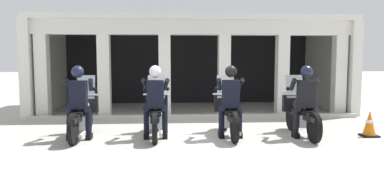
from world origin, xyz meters
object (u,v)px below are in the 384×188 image
object	(u,v)px
motorcycle_center_left	(156,114)
motorcycle_center_right	(228,113)
traffic_cone_flank	(370,124)
motorcycle_far_left	(82,114)
police_officer_far_right	(306,95)
motorcycle_far_right	(300,113)
police_officer_center_left	(155,95)
police_officer_center_right	(231,95)
police_officer_far_left	(79,96)

from	to	relation	value
motorcycle_center_left	motorcycle_center_right	size ratio (longest dim) A/B	1.00
motorcycle_center_left	traffic_cone_flank	world-z (taller)	motorcycle_center_left
motorcycle_far_left	police_officer_far_right	distance (m)	4.92
motorcycle_far_left	motorcycle_center_left	xyz separation A→B (m)	(1.63, 0.01, 0.00)
motorcycle_far_right	motorcycle_center_right	bearing A→B (deg)	174.54
motorcycle_far_right	traffic_cone_flank	distance (m)	1.53
police_officer_center_left	motorcycle_far_right	xyz separation A→B (m)	(3.26, 0.14, -0.44)
motorcycle_center_right	police_officer_center_left	bearing A→B (deg)	-171.21
police_officer_center_right	police_officer_center_left	bearing A→B (deg)	178.89
police_officer_far_left	police_officer_far_right	distance (m)	4.89
motorcycle_center_right	police_officer_far_left	bearing A→B (deg)	-175.41
police_officer_far_left	police_officer_center_right	xyz separation A→B (m)	(3.26, -0.02, 0.00)
police_officer_center_left	police_officer_far_right	size ratio (longest dim) A/B	1.00
motorcycle_center_right	traffic_cone_flank	size ratio (longest dim) A/B	3.46
motorcycle_far_left	police_officer_far_left	size ratio (longest dim) A/B	1.29
motorcycle_far_right	police_officer_far_right	world-z (taller)	police_officer_far_right
police_officer_center_right	motorcycle_far_right	size ratio (longest dim) A/B	0.78
motorcycle_center_left	traffic_cone_flank	xyz separation A→B (m)	(4.75, -0.38, -0.21)
police_officer_far_right	traffic_cone_flank	size ratio (longest dim) A/B	2.69
police_officer_far_left	police_officer_far_right	size ratio (longest dim) A/B	1.00
motorcycle_far_left	police_officer_far_right	world-z (taller)	police_officer_far_right
police_officer_center_left	motorcycle_center_left	bearing A→B (deg)	88.30
motorcycle_far_left	motorcycle_far_right	world-z (taller)	same
motorcycle_center_right	police_officer_far_right	bearing A→B (deg)	-13.56
motorcycle_far_right	police_officer_far_right	xyz separation A→B (m)	(-0.00, -0.28, 0.44)
motorcycle_center_left	traffic_cone_flank	distance (m)	4.77
police_officer_center_left	police_officer_far_right	xyz separation A→B (m)	(3.26, -0.14, 0.00)
police_officer_far_left	motorcycle_far_right	bearing A→B (deg)	7.56
motorcycle_far_left	police_officer_center_right	size ratio (longest dim) A/B	1.29
motorcycle_center_left	motorcycle_center_right	xyz separation A→B (m)	(1.63, -0.03, 0.00)
motorcycle_center_left	traffic_cone_flank	size ratio (longest dim) A/B	3.46
police_officer_center_left	police_officer_far_left	bearing A→B (deg)	178.89
motorcycle_far_left	traffic_cone_flank	xyz separation A→B (m)	(6.38, -0.37, -0.21)
police_officer_center_left	traffic_cone_flank	xyz separation A→B (m)	(4.75, -0.10, -0.65)
police_officer_center_right	motorcycle_far_left	bearing A→B (deg)	174.63
motorcycle_center_right	motorcycle_far_right	world-z (taller)	same
motorcycle_far_left	police_officer_far_right	bearing A→B (deg)	0.92
police_officer_center_right	police_officer_far_left	bearing A→B (deg)	179.61
motorcycle_center_left	police_officer_far_left	bearing A→B (deg)	-171.24
police_officer_center_left	police_officer_far_right	distance (m)	3.26
motorcycle_center_right	police_officer_far_right	world-z (taller)	police_officer_far_right
police_officer_far_right	traffic_cone_flank	world-z (taller)	police_officer_far_right
motorcycle_far_left	motorcycle_center_right	bearing A→B (deg)	5.39
police_officer_center_left	traffic_cone_flank	world-z (taller)	police_officer_center_left
police_officer_far_right	motorcycle_far_right	bearing A→B (deg)	88.11
police_officer_center_left	motorcycle_center_right	world-z (taller)	police_officer_center_left
motorcycle_far_left	motorcycle_center_left	size ratio (longest dim) A/B	1.00
motorcycle_center_right	police_officer_center_right	bearing A→B (deg)	-90.26
police_officer_far_right	motorcycle_center_right	bearing A→B (deg)	164.81
motorcycle_center_left	police_officer_center_left	distance (m)	0.52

